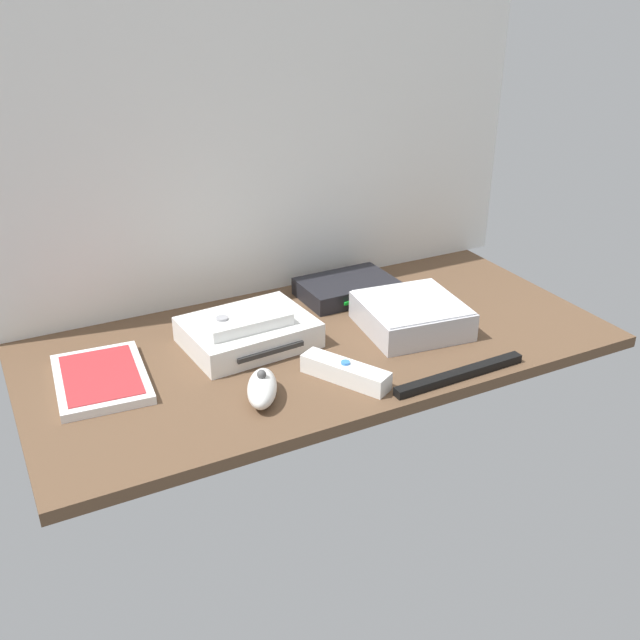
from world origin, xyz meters
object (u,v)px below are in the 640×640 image
object	(u,v)px
game_console	(248,332)
remote_nunchuk	(262,388)
network_router	(346,288)
sensor_bar	(460,374)
game_case	(101,379)
remote_classic_pad	(245,320)
mini_computer	(411,315)
remote_wand	(345,372)

from	to	relation	value
game_console	remote_nunchuk	world-z (taller)	remote_nunchuk
network_router	sensor_bar	xyz separation A→B (cm)	(0.61, -35.63, -1.00)
game_case	network_router	size ratio (longest dim) A/B	1.10
game_console	remote_classic_pad	xyz separation A→B (cm)	(-1.04, -1.27, 3.21)
game_case	remote_classic_pad	xyz separation A→B (cm)	(24.31, 0.22, 4.65)
network_router	sensor_bar	bearing A→B (deg)	-89.84
game_case	network_router	bearing A→B (deg)	17.38
remote_nunchuk	remote_classic_pad	xyz separation A→B (cm)	(3.90, 16.22, 3.37)
game_case	remote_classic_pad	distance (cm)	24.75
mini_computer	remote_classic_pad	bearing A→B (deg)	167.29
game_console	network_router	distance (cm)	26.39
network_router	remote_classic_pad	xyz separation A→B (cm)	(-25.59, -10.95, 3.71)
remote_nunchuk	remote_wand	bearing A→B (deg)	23.14
mini_computer	sensor_bar	size ratio (longest dim) A/B	0.79
remote_nunchuk	network_router	bearing A→B (deg)	68.99
remote_wand	remote_nunchuk	distance (cm)	13.77
game_console	game_case	bearing A→B (deg)	178.92
game_case	game_console	bearing A→B (deg)	8.14
game_console	remote_nunchuk	xyz separation A→B (cm)	(-4.94, -17.50, -0.16)
remote_wand	remote_classic_pad	distance (cm)	20.01
game_console	remote_wand	size ratio (longest dim) A/B	1.51
mini_computer	remote_wand	size ratio (longest dim) A/B	1.28
remote_nunchuk	game_console	bearing A→B (deg)	100.57
game_console	remote_classic_pad	world-z (taller)	remote_classic_pad
game_case	network_router	world-z (taller)	network_router
network_router	remote_classic_pad	bearing A→B (deg)	-157.65
remote_classic_pad	network_router	bearing A→B (deg)	20.77
remote_wand	sensor_bar	world-z (taller)	remote_wand
game_console	remote_nunchuk	distance (cm)	18.18
mini_computer	remote_nunchuk	distance (cm)	34.32
game_console	sensor_bar	bearing A→B (deg)	-50.37
mini_computer	remote_nunchuk	size ratio (longest dim) A/B	1.73
game_console	network_router	xyz separation A→B (cm)	(24.54, 9.67, -0.50)
network_router	remote_wand	xyz separation A→B (cm)	(-15.74, -27.93, -0.19)
game_console	game_case	world-z (taller)	game_console
remote_nunchuk	remote_classic_pad	size ratio (longest dim) A/B	0.74
mini_computer	network_router	bearing A→B (deg)	101.14
game_console	game_case	distance (cm)	25.43
game_case	sensor_bar	world-z (taller)	game_case
network_router	remote_classic_pad	world-z (taller)	remote_classic_pad
network_router	sensor_bar	size ratio (longest dim) A/B	0.76
network_router	remote_wand	bearing A→B (deg)	-120.22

